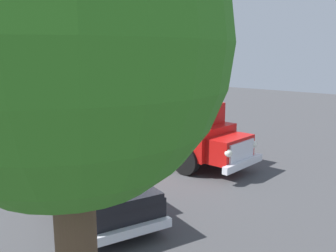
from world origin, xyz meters
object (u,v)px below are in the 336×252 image
object	(u,v)px
spectator_seated	(209,126)
traffic_cone	(79,173)
spectator_standing	(46,148)
lawn_chair_near_truck	(210,127)
oak_tree_right	(66,47)
vintage_fire_truck	(172,130)
classic_hot_rod	(95,186)

from	to	relation	value
spectator_seated	traffic_cone	world-z (taller)	spectator_seated
spectator_standing	lawn_chair_near_truck	bearing A→B (deg)	173.66
lawn_chair_near_truck	oak_tree_right	bearing A→B (deg)	29.04
vintage_fire_truck	oak_tree_right	xyz separation A→B (m)	(8.13, 5.65, 2.96)
classic_hot_rod	spectator_standing	distance (m)	3.77
oak_tree_right	traffic_cone	distance (m)	8.39
vintage_fire_truck	oak_tree_right	bearing A→B (deg)	34.80
classic_hot_rod	oak_tree_right	xyz separation A→B (m)	(3.14, 3.89, 3.41)
vintage_fire_truck	spectator_seated	bearing A→B (deg)	-165.07
lawn_chair_near_truck	classic_hot_rod	bearing A→B (deg)	17.39
spectator_seated	oak_tree_right	distance (m)	14.07
lawn_chair_near_truck	spectator_standing	world-z (taller)	spectator_standing
spectator_seated	spectator_standing	distance (m)	8.09
spectator_standing	traffic_cone	bearing A→B (deg)	101.84
classic_hot_rod	traffic_cone	bearing A→B (deg)	-114.35
lawn_chair_near_truck	spectator_standing	distance (m)	8.22
spectator_seated	classic_hot_rod	bearing A→B (deg)	17.48
spectator_seated	oak_tree_right	xyz separation A→B (m)	(11.91, 6.66, 3.46)
vintage_fire_truck	oak_tree_right	world-z (taller)	oak_tree_right
vintage_fire_truck	traffic_cone	bearing A→B (deg)	-7.60
spectator_standing	oak_tree_right	world-z (taller)	oak_tree_right
vintage_fire_truck	spectator_standing	xyz separation A→B (m)	(4.25, -1.94, -0.23)
lawn_chair_near_truck	traffic_cone	xyz separation A→B (m)	(7.86, 0.50, -0.28)
spectator_seated	traffic_cone	distance (m)	7.76
oak_tree_right	traffic_cone	world-z (taller)	oak_tree_right
oak_tree_right	traffic_cone	xyz separation A→B (m)	(-4.17, -6.18, -3.85)
vintage_fire_truck	spectator_standing	world-z (taller)	vintage_fire_truck
classic_hot_rod	spectator_standing	xyz separation A→B (m)	(-0.74, -3.69, 0.22)
vintage_fire_truck	spectator_seated	distance (m)	3.94
vintage_fire_truck	spectator_standing	distance (m)	4.68
lawn_chair_near_truck	oak_tree_right	world-z (taller)	oak_tree_right
classic_hot_rod	spectator_standing	bearing A→B (deg)	-101.30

